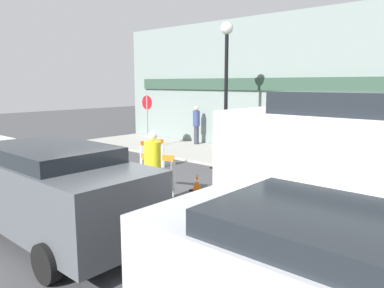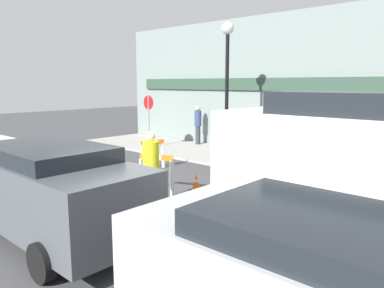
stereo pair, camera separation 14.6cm
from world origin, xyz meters
The scene contains 15 objects.
ground_plane centered at (0.00, 0.00, 0.00)m, with size 60.00×60.00×0.00m, color #424244.
sidewalk_slab centered at (0.00, 6.16, 0.05)m, with size 18.00×3.31×0.10m.
storefront_facade centered at (0.00, 7.89, 2.75)m, with size 18.00×0.22×5.50m.
streetlamp_post centered at (-1.13, 5.41, 3.22)m, with size 0.44×0.44×4.83m.
stop_sign centered at (-5.11, 5.22, 1.60)m, with size 0.60×0.06×2.23m.
barricade_0 centered at (-2.30, 2.91, 0.52)m, with size 0.38×0.84×0.96m.
barricade_1 centered at (-0.01, 0.98, 0.58)m, with size 0.91×0.46×1.06m.
barricade_2 centered at (0.73, 3.52, 0.53)m, with size 0.62×0.65×1.00m.
traffic_cone_0 centered at (-1.53, 0.77, 0.25)m, with size 0.30×0.30×0.51m.
traffic_cone_1 centered at (-0.73, 4.34, 0.22)m, with size 0.30×0.30×0.47m.
traffic_cone_2 centered at (0.54, 1.88, 0.23)m, with size 0.30×0.30×0.48m.
person_worker centered at (0.61, 0.25, 0.94)m, with size 0.52×0.52×1.76m.
person_pedestrian centered at (-4.13, 7.29, 1.05)m, with size 0.39×0.39×1.74m.
parked_car_1 centered at (0.59, -2.19, 0.98)m, with size 4.38×1.91×1.75m.
work_van centered at (4.66, 1.68, 1.45)m, with size 5.27×2.21×2.69m.
Camera 1 is at (6.81, -5.43, 2.84)m, focal length 35.00 mm.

